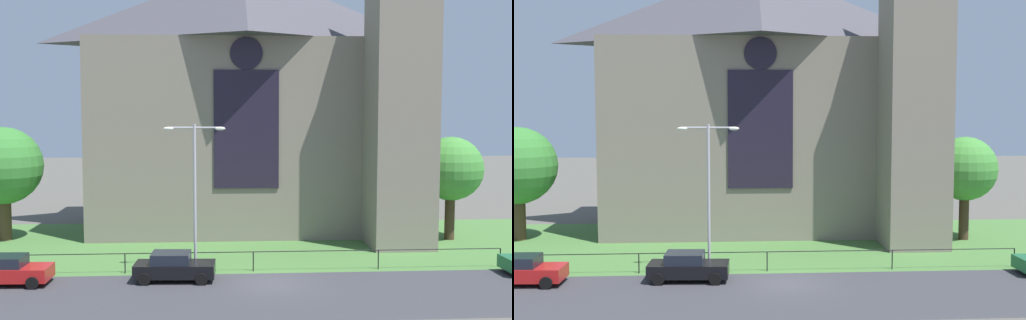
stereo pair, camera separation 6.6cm
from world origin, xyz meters
The scene contains 10 objects.
ground centered at (0.00, 10.00, 0.00)m, with size 160.00×160.00×0.00m, color #56544C.
road_asphalt centered at (0.00, -2.00, 0.00)m, with size 120.00×8.00×0.01m, color #38383D.
grass_verge centered at (0.00, 8.00, 0.00)m, with size 120.00×20.00×0.01m, color #477538.
church_building centered at (-0.06, 15.86, 10.27)m, with size 23.20×16.20×26.00m.
iron_railing centered at (-0.83, 2.50, 0.96)m, with size 28.41×0.07×1.13m.
tree_right_far centered at (13.36, 10.36, 4.90)m, with size 4.43×4.43×7.17m.
tree_left_far centered at (-17.53, 12.03, 5.13)m, with size 5.34×5.34×7.86m.
streetlamp_near centered at (-4.04, 2.40, 5.24)m, with size 3.37×0.26×8.23m.
parked_car_red centered at (-13.60, 0.62, 0.74)m, with size 4.26×2.14×1.51m.
parked_car_black centered at (-5.11, 0.84, 0.74)m, with size 4.28×2.19×1.51m.
Camera 1 is at (-2.80, -31.46, 8.91)m, focal length 43.50 mm.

